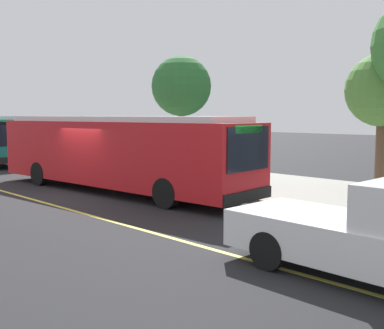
{
  "coord_description": "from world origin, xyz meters",
  "views": [
    {
      "loc": [
        15.42,
        -9.64,
        2.98
      ],
      "look_at": [
        3.94,
        1.72,
        1.27
      ],
      "focal_mm": 43.45,
      "sensor_mm": 36.0,
      "label": 1
    }
  ],
  "objects_px": {
    "transit_bus_main": "(116,150)",
    "route_sign_post": "(233,143)",
    "waiting_bench": "(226,168)",
    "pedestrian_commuter": "(223,161)"
  },
  "relations": [
    {
      "from": "transit_bus_main",
      "to": "route_sign_post",
      "type": "bearing_deg",
      "value": 38.1
    },
    {
      "from": "waiting_bench",
      "to": "route_sign_post",
      "type": "relative_size",
      "value": 0.57
    },
    {
      "from": "waiting_bench",
      "to": "pedestrian_commuter",
      "type": "distance_m",
      "value": 1.46
    },
    {
      "from": "transit_bus_main",
      "to": "route_sign_post",
      "type": "distance_m",
      "value": 4.57
    },
    {
      "from": "route_sign_post",
      "to": "pedestrian_commuter",
      "type": "distance_m",
      "value": 1.85
    },
    {
      "from": "route_sign_post",
      "to": "pedestrian_commuter",
      "type": "relative_size",
      "value": 1.66
    },
    {
      "from": "transit_bus_main",
      "to": "waiting_bench",
      "type": "relative_size",
      "value": 7.93
    },
    {
      "from": "transit_bus_main",
      "to": "waiting_bench",
      "type": "bearing_deg",
      "value": 73.74
    },
    {
      "from": "waiting_bench",
      "to": "pedestrian_commuter",
      "type": "relative_size",
      "value": 0.95
    },
    {
      "from": "waiting_bench",
      "to": "route_sign_post",
      "type": "bearing_deg",
      "value": -43.82
    }
  ]
}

